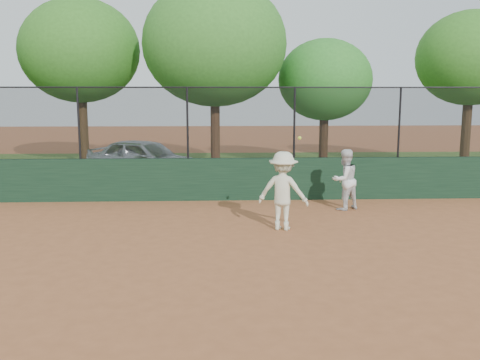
{
  "coord_description": "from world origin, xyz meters",
  "views": [
    {
      "loc": [
        0.3,
        -9.0,
        3.04
      ],
      "look_at": [
        0.8,
        2.2,
        1.2
      ],
      "focal_mm": 40.0,
      "sensor_mm": 36.0,
      "label": 1
    }
  ],
  "objects_px": {
    "player_second": "(345,180)",
    "tree_4": "(471,59)",
    "tree_1": "(80,51)",
    "tree_3": "(325,80)",
    "tree_2": "(215,44)",
    "player_main": "(283,191)",
    "parked_car": "(145,159)"
  },
  "relations": [
    {
      "from": "parked_car",
      "to": "player_second",
      "type": "height_order",
      "value": "player_second"
    },
    {
      "from": "player_second",
      "to": "tree_2",
      "type": "height_order",
      "value": "tree_2"
    },
    {
      "from": "player_second",
      "to": "tree_2",
      "type": "distance_m",
      "value": 8.27
    },
    {
      "from": "tree_3",
      "to": "parked_car",
      "type": "bearing_deg",
      "value": -158.72
    },
    {
      "from": "player_main",
      "to": "tree_2",
      "type": "xyz_separation_m",
      "value": [
        -1.52,
        8.37,
        3.91
      ]
    },
    {
      "from": "tree_1",
      "to": "tree_2",
      "type": "relative_size",
      "value": 0.94
    },
    {
      "from": "tree_4",
      "to": "tree_1",
      "type": "bearing_deg",
      "value": 175.09
    },
    {
      "from": "player_main",
      "to": "tree_4",
      "type": "xyz_separation_m",
      "value": [
        8.14,
        8.58,
        3.42
      ]
    },
    {
      "from": "tree_1",
      "to": "tree_2",
      "type": "bearing_deg",
      "value": -15.84
    },
    {
      "from": "tree_4",
      "to": "tree_3",
      "type": "bearing_deg",
      "value": 167.62
    },
    {
      "from": "tree_2",
      "to": "tree_4",
      "type": "relative_size",
      "value": 1.16
    },
    {
      "from": "player_main",
      "to": "tree_1",
      "type": "height_order",
      "value": "tree_1"
    },
    {
      "from": "parked_car",
      "to": "tree_3",
      "type": "xyz_separation_m",
      "value": [
        6.84,
        2.66,
        2.79
      ]
    },
    {
      "from": "parked_car",
      "to": "tree_1",
      "type": "bearing_deg",
      "value": 73.47
    },
    {
      "from": "tree_1",
      "to": "parked_car",
      "type": "bearing_deg",
      "value": -45.27
    },
    {
      "from": "player_second",
      "to": "tree_2",
      "type": "relative_size",
      "value": 0.22
    },
    {
      "from": "player_second",
      "to": "tree_4",
      "type": "distance_m",
      "value": 9.78
    },
    {
      "from": "parked_car",
      "to": "player_second",
      "type": "relative_size",
      "value": 2.69
    },
    {
      "from": "tree_2",
      "to": "tree_1",
      "type": "bearing_deg",
      "value": 164.16
    },
    {
      "from": "player_main",
      "to": "tree_2",
      "type": "distance_m",
      "value": 9.36
    },
    {
      "from": "player_main",
      "to": "tree_3",
      "type": "xyz_separation_m",
      "value": [
        2.85,
        9.74,
        2.64
      ]
    },
    {
      "from": "player_second",
      "to": "player_main",
      "type": "height_order",
      "value": "player_main"
    },
    {
      "from": "player_main",
      "to": "tree_4",
      "type": "bearing_deg",
      "value": 46.48
    },
    {
      "from": "player_second",
      "to": "tree_1",
      "type": "bearing_deg",
      "value": -70.18
    },
    {
      "from": "player_main",
      "to": "tree_3",
      "type": "height_order",
      "value": "tree_3"
    },
    {
      "from": "tree_1",
      "to": "tree_3",
      "type": "distance_m",
      "value": 9.66
    },
    {
      "from": "player_second",
      "to": "tree_3",
      "type": "distance_m",
      "value": 8.3
    },
    {
      "from": "player_second",
      "to": "tree_3",
      "type": "height_order",
      "value": "tree_3"
    },
    {
      "from": "player_second",
      "to": "tree_4",
      "type": "relative_size",
      "value": 0.26
    },
    {
      "from": "tree_3",
      "to": "tree_4",
      "type": "distance_m",
      "value": 5.48
    },
    {
      "from": "parked_car",
      "to": "tree_4",
      "type": "relative_size",
      "value": 0.7
    },
    {
      "from": "parked_car",
      "to": "tree_2",
      "type": "relative_size",
      "value": 0.6
    }
  ]
}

